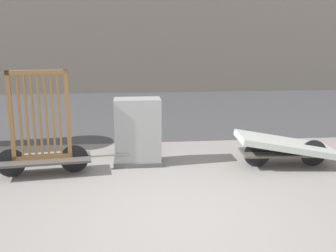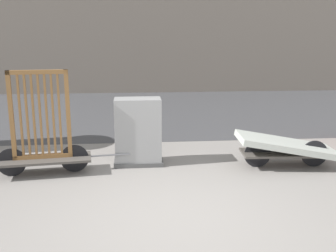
{
  "view_description": "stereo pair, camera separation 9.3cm",
  "coord_description": "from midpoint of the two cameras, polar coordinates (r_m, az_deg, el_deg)",
  "views": [
    {
      "loc": [
        -0.69,
        -4.73,
        2.35
      ],
      "look_at": [
        0.0,
        1.92,
        0.81
      ],
      "focal_mm": 42.0,
      "sensor_mm": 36.0,
      "label": 1
    },
    {
      "loc": [
        -0.59,
        -4.74,
        2.35
      ],
      "look_at": [
        0.0,
        1.92,
        0.81
      ],
      "focal_mm": 42.0,
      "sensor_mm": 36.0,
      "label": 2
    }
  ],
  "objects": [
    {
      "name": "bike_cart_with_mattress",
      "position": [
        7.48,
        16.41,
        -2.87
      ],
      "size": [
        2.41,
        0.92,
        0.62
      ],
      "rotation": [
        0.0,
        0.0,
        -0.06
      ],
      "color": "#4C4742",
      "rests_on": "ground_plane"
    },
    {
      "name": "utility_cabinet",
      "position": [
        7.28,
        -4.77,
        -1.15
      ],
      "size": [
        0.9,
        0.54,
        1.24
      ],
      "color": "#4C4C4C",
      "rests_on": "ground_plane"
    },
    {
      "name": "road_strip",
      "position": [
        12.78,
        -2.93,
        2.37
      ],
      "size": [
        56.0,
        7.98,
        0.01
      ],
      "color": "#424244",
      "rests_on": "ground_plane"
    },
    {
      "name": "bike_cart_with_bedframe",
      "position": [
        7.04,
        -18.16,
        -2.08
      ],
      "size": [
        2.33,
        0.78,
        1.8
      ],
      "rotation": [
        0.0,
        0.0,
        0.12
      ],
      "color": "#4C4742",
      "rests_on": "ground_plane"
    },
    {
      "name": "ground_plane",
      "position": [
        5.32,
        1.66,
        -13.22
      ],
      "size": [
        60.0,
        60.0,
        0.0
      ],
      "primitive_type": "plane",
      "color": "gray"
    }
  ]
}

